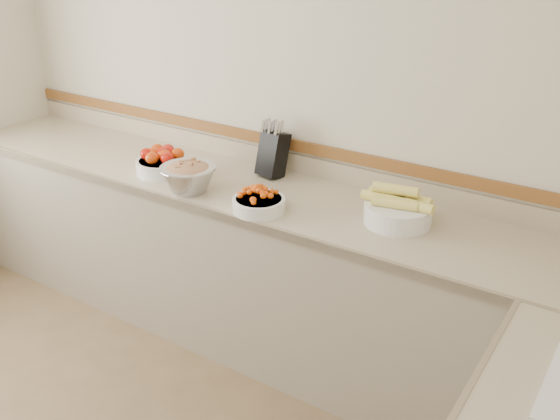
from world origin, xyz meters
The scene contains 7 objects.
back_wall centered at (0.00, 2.00, 1.30)m, with size 4.00×4.00×0.00m, color beige.
counter_back centered at (0.00, 1.68, 0.45)m, with size 4.00×0.65×1.08m.
knife_block centered at (-0.04, 1.88, 1.03)m, with size 0.15×0.18×0.31m.
tomato_bowl centered at (-0.56, 1.59, 0.96)m, with size 0.28×0.28×0.13m.
cherry_tomato_bowl centered at (0.15, 1.47, 0.95)m, with size 0.25×0.25×0.13m.
corn_bowl centered at (0.74, 1.71, 0.97)m, with size 0.34×0.30×0.18m.
rhubarb_bowl centered at (-0.27, 1.47, 0.98)m, with size 0.28×0.28×0.16m.
Camera 1 is at (1.68, -0.68, 2.12)m, focal length 40.00 mm.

